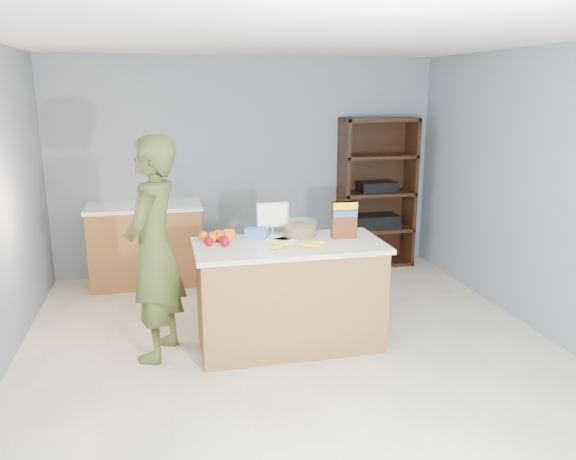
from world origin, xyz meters
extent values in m
cube|color=beige|center=(0.00, 0.00, 0.00)|extent=(4.50, 5.00, 0.02)
cube|color=slate|center=(0.00, 2.50, 1.25)|extent=(4.50, 0.02, 2.50)
cube|color=slate|center=(0.00, -2.50, 1.25)|extent=(4.50, 0.02, 2.50)
cube|color=slate|center=(2.25, 0.00, 1.25)|extent=(0.02, 5.00, 2.50)
cube|color=white|center=(0.00, 0.00, 2.50)|extent=(4.50, 5.00, 0.02)
cube|color=brown|center=(0.00, 0.30, 0.43)|extent=(1.50, 0.70, 0.86)
cube|color=silver|center=(0.00, 0.30, 0.88)|extent=(1.56, 0.76, 0.04)
cube|color=black|center=(0.00, 0.30, 0.05)|extent=(1.46, 0.66, 0.10)
cube|color=brown|center=(-1.20, 2.20, 0.43)|extent=(1.20, 0.60, 0.86)
cube|color=white|center=(-1.20, 2.20, 0.88)|extent=(1.24, 0.62, 0.04)
cube|color=black|center=(1.55, 2.48, 0.90)|extent=(0.90, 0.04, 1.80)
cube|color=black|center=(1.12, 2.30, 0.90)|extent=(0.04, 0.40, 1.80)
cube|color=black|center=(1.98, 2.30, 0.90)|extent=(0.04, 0.40, 1.80)
cube|color=black|center=(1.55, 2.30, 0.02)|extent=(0.90, 0.40, 0.04)
cube|color=black|center=(1.55, 2.30, 0.45)|extent=(0.90, 0.40, 0.04)
cube|color=black|center=(1.55, 2.30, 0.90)|extent=(0.90, 0.40, 0.04)
cube|color=black|center=(1.55, 2.30, 1.35)|extent=(0.90, 0.40, 0.04)
cube|color=black|center=(1.55, 2.30, 1.78)|extent=(0.90, 0.40, 0.04)
cube|color=black|center=(1.55, 2.30, 0.55)|extent=(0.55, 0.32, 0.16)
cube|color=black|center=(1.55, 2.30, 0.98)|extent=(0.45, 0.30, 0.12)
imported|color=#3C461D|center=(-1.09, 0.35, 0.90)|extent=(0.64, 0.77, 1.80)
cube|color=tan|center=(-0.98, 2.17, 1.01)|extent=(0.12, 0.10, 0.22)
cylinder|color=black|center=(-1.02, 2.17, 1.17)|extent=(0.02, 0.02, 0.09)
cylinder|color=black|center=(-1.00, 2.17, 1.17)|extent=(0.02, 0.02, 0.09)
cylinder|color=black|center=(-0.98, 2.17, 1.17)|extent=(0.02, 0.02, 0.09)
cylinder|color=black|center=(-0.96, 2.17, 1.17)|extent=(0.02, 0.02, 0.09)
cylinder|color=black|center=(-0.94, 2.17, 1.17)|extent=(0.02, 0.02, 0.09)
cube|color=white|center=(-0.05, 0.43, 0.90)|extent=(0.25, 0.19, 0.00)
cube|color=white|center=(0.00, 0.44, 0.90)|extent=(0.25, 0.21, 0.00)
ellipsoid|color=yellow|center=(-0.07, 0.21, 0.92)|extent=(0.20, 0.06, 0.04)
ellipsoid|color=yellow|center=(-0.11, 0.16, 0.92)|extent=(0.18, 0.15, 0.04)
ellipsoid|color=yellow|center=(0.18, 0.17, 0.92)|extent=(0.20, 0.06, 0.04)
ellipsoid|color=yellow|center=(0.12, 0.14, 0.92)|extent=(0.19, 0.14, 0.04)
sphere|color=maroon|center=(-0.59, 0.50, 0.94)|extent=(0.08, 0.08, 0.08)
sphere|color=maroon|center=(-0.52, 0.32, 0.94)|extent=(0.08, 0.08, 0.08)
sphere|color=maroon|center=(-0.65, 0.36, 0.94)|extent=(0.08, 0.08, 0.08)
sphere|color=maroon|center=(-0.53, 0.37, 0.94)|extent=(0.08, 0.08, 0.08)
sphere|color=orange|center=(-0.61, 0.50, 0.94)|extent=(0.08, 0.08, 0.08)
sphere|color=orange|center=(-0.56, 0.56, 0.94)|extent=(0.08, 0.08, 0.08)
sphere|color=orange|center=(-0.49, 0.43, 0.94)|extent=(0.08, 0.08, 0.08)
sphere|color=orange|center=(-0.48, 0.56, 0.94)|extent=(0.08, 0.08, 0.08)
sphere|color=orange|center=(-0.68, 0.53, 0.94)|extent=(0.08, 0.08, 0.08)
sphere|color=orange|center=(-0.54, 0.47, 0.94)|extent=(0.08, 0.08, 0.08)
sphere|color=orange|center=(-0.45, 0.56, 0.94)|extent=(0.08, 0.08, 0.08)
sphere|color=orange|center=(-0.61, 0.47, 0.94)|extent=(0.08, 0.08, 0.08)
sphere|color=orange|center=(-0.54, 0.53, 0.94)|extent=(0.08, 0.08, 0.08)
cube|color=blue|center=(-0.23, 0.54, 0.94)|extent=(0.21, 0.18, 0.08)
cylinder|color=#267219|center=(0.14, 0.53, 0.95)|extent=(0.27, 0.27, 0.09)
cylinder|color=white|center=(0.14, 0.53, 0.97)|extent=(0.30, 0.30, 0.13)
cylinder|color=silver|center=(-0.07, 0.63, 0.91)|extent=(0.12, 0.12, 0.01)
cylinder|color=silver|center=(-0.07, 0.63, 0.94)|extent=(0.02, 0.02, 0.05)
cube|color=silver|center=(-0.07, 0.63, 1.07)|extent=(0.28, 0.04, 0.22)
cube|color=yellow|center=(-0.07, 0.61, 1.07)|extent=(0.24, 0.01, 0.18)
cube|color=#592B14|center=(0.49, 0.36, 1.06)|extent=(0.21, 0.08, 0.31)
cube|color=yellow|center=(0.49, 0.36, 1.18)|extent=(0.21, 0.09, 0.06)
cube|color=blue|center=(0.49, 0.36, 1.11)|extent=(0.21, 0.09, 0.05)
camera|label=1|loc=(-0.99, -4.03, 2.13)|focal=35.00mm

